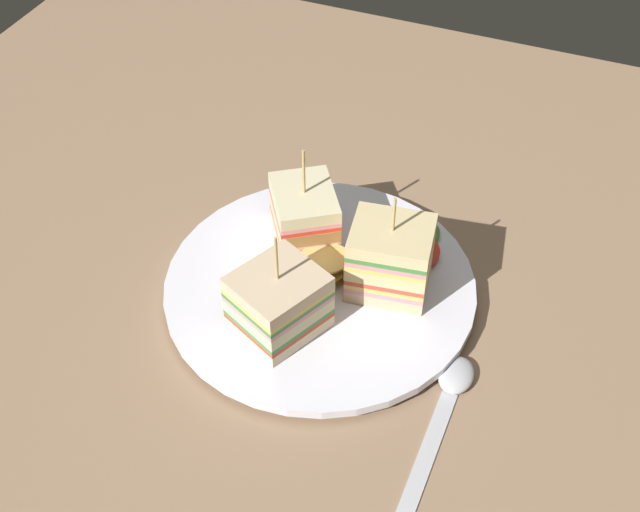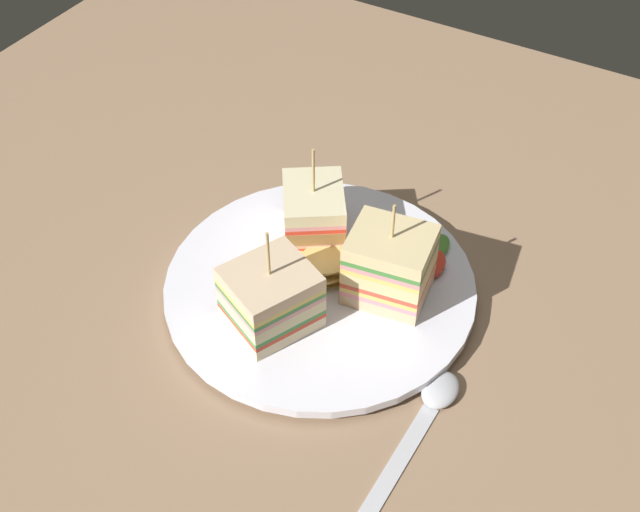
% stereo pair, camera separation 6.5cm
% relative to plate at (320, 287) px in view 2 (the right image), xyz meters
% --- Properties ---
extents(ground_plane, '(1.01, 0.91, 0.02)m').
position_rel_plate_xyz_m(ground_plane, '(0.00, 0.00, -0.02)').
color(ground_plane, '#947357').
extents(plate, '(0.25, 0.25, 0.01)m').
position_rel_plate_xyz_m(plate, '(0.00, 0.00, 0.00)').
color(plate, white).
rests_on(plate, ground_plane).
extents(sandwich_wedge_0, '(0.07, 0.06, 0.09)m').
position_rel_plate_xyz_m(sandwich_wedge_0, '(-0.05, -0.02, 0.04)').
color(sandwich_wedge_0, '#DDB98E').
rests_on(sandwich_wedge_0, plate).
extents(sandwich_wedge_1, '(0.08, 0.08, 0.09)m').
position_rel_plate_xyz_m(sandwich_wedge_1, '(0.03, -0.04, 0.03)').
color(sandwich_wedge_1, '#D0B988').
rests_on(sandwich_wedge_1, plate).
extents(sandwich_wedge_2, '(0.08, 0.08, 0.09)m').
position_rel_plate_xyz_m(sandwich_wedge_2, '(0.01, 0.05, 0.03)').
color(sandwich_wedge_2, beige).
rests_on(sandwich_wedge_2, plate).
extents(chip_pile, '(0.07, 0.08, 0.02)m').
position_rel_plate_xyz_m(chip_pile, '(0.01, -0.00, 0.02)').
color(chip_pile, '#E6C969').
rests_on(chip_pile, plate).
extents(salad_garnish, '(0.05, 0.06, 0.01)m').
position_rel_plate_xyz_m(salad_garnish, '(-0.06, -0.07, 0.01)').
color(salad_garnish, '#63B04D').
rests_on(salad_garnish, plate).
extents(spoon, '(0.03, 0.15, 0.01)m').
position_rel_plate_xyz_m(spoon, '(-0.13, 0.06, -0.00)').
color(spoon, silver).
rests_on(spoon, ground_plane).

